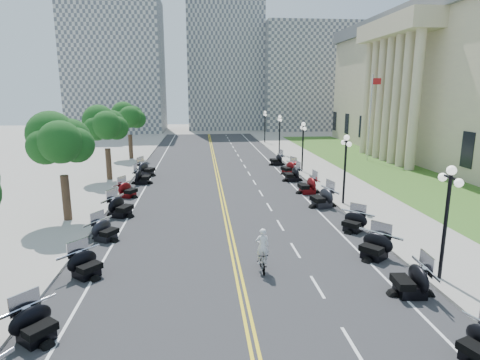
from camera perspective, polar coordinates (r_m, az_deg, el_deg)
name	(u,v)px	position (r m, az deg, el deg)	size (l,w,h in m)	color
ground	(228,227)	(24.51, -1.66, -6.70)	(160.00, 160.00, 0.00)	gray
road	(220,188)	(34.10, -2.83, -1.20)	(16.00, 90.00, 0.01)	#333335
centerline_yellow_a	(219,188)	(34.09, -3.03, -1.19)	(0.12, 90.00, 0.00)	yellow
centerline_yellow_b	(222,188)	(34.10, -2.63, -1.18)	(0.12, 90.00, 0.00)	yellow
edge_line_north	(294,187)	(34.98, 7.70, -0.94)	(0.12, 90.00, 0.00)	white
edge_line_south	(144,190)	(34.40, -13.54, -1.40)	(0.12, 90.00, 0.00)	white
lane_dash_3	(353,345)	(14.50, 15.71, -21.66)	(0.12, 2.00, 0.00)	white
lane_dash_4	(317,287)	(17.75, 10.94, -14.67)	(0.12, 2.00, 0.00)	white
lane_dash_5	(295,250)	(21.26, 7.87, -9.85)	(0.12, 2.00, 0.00)	white
lane_dash_6	(280,225)	(24.91, 5.74, -6.41)	(0.12, 2.00, 0.00)	white
lane_dash_7	(269,207)	(28.66, 4.19, -3.85)	(0.12, 2.00, 0.00)	white
lane_dash_8	(261,193)	(32.47, 3.00, -1.88)	(0.12, 2.00, 0.00)	white
lane_dash_9	(254,182)	(36.32, 2.06, -0.33)	(0.12, 2.00, 0.00)	white
lane_dash_10	(249,174)	(40.20, 1.31, 0.92)	(0.12, 2.00, 0.00)	white
lane_dash_11	(245,166)	(44.10, 0.68, 1.95)	(0.12, 2.00, 0.00)	white
lane_dash_12	(241,160)	(48.02, 0.16, 2.82)	(0.12, 2.00, 0.00)	white
lane_dash_13	(238,155)	(51.95, -0.28, 3.55)	(0.12, 2.00, 0.00)	white
lane_dash_14	(235,151)	(55.89, -0.66, 4.18)	(0.12, 2.00, 0.00)	white
lane_dash_15	(233,147)	(59.83, -0.99, 4.73)	(0.12, 2.00, 0.00)	white
lane_dash_16	(231,144)	(63.79, -1.29, 5.21)	(0.12, 2.00, 0.00)	white
lane_dash_17	(229,141)	(67.75, -1.54, 5.63)	(0.12, 2.00, 0.00)	white
lane_dash_18	(228,138)	(71.71, -1.77, 6.00)	(0.12, 2.00, 0.00)	white
lane_dash_19	(226,136)	(75.68, -1.98, 6.34)	(0.12, 2.00, 0.00)	white
sidewalk_north	(340,185)	(36.12, 14.05, -0.67)	(5.00, 90.00, 0.15)	#9E9991
sidewalk_south	(93,190)	(35.20, -20.17, -1.41)	(5.00, 90.00, 0.15)	#9E9991
lawn	(378,167)	(46.00, 18.98, 1.76)	(9.00, 60.00, 0.10)	#356023
distant_block_a	(117,66)	(86.82, -17.12, 15.18)	(18.00, 14.00, 26.00)	gray
distant_block_b	(225,59)	(91.54, -2.20, 16.79)	(16.00, 12.00, 30.00)	gray
distant_block_c	(308,78)	(91.25, 9.66, 14.13)	(20.00, 14.00, 22.00)	gray
street_lamp_1	(445,224)	(18.99, 27.18, -5.60)	(0.50, 1.20, 4.90)	black
street_lamp_2	(345,170)	(29.45, 14.68, 1.40)	(0.50, 1.20, 4.90)	black
street_lamp_3	(303,147)	(40.76, 8.91, 4.63)	(0.50, 1.20, 4.90)	black
street_lamp_4	(280,135)	(52.38, 5.64, 6.42)	(0.50, 1.20, 4.90)	black
street_lamp_5	(265,127)	(64.15, 3.56, 7.55)	(0.50, 1.20, 4.90)	black
flagpole	(370,119)	(49.25, 18.00, 8.31)	(1.10, 0.20, 10.00)	silver
tree_2	(61,147)	(26.69, -24.07, 4.29)	(4.80, 4.80, 9.20)	#235619
tree_3	(106,129)	(38.19, -18.49, 6.87)	(4.80, 4.80, 9.20)	#235619
tree_4	(129,120)	(49.93, -15.49, 8.22)	(4.80, 4.80, 9.20)	#235619
motorcycle_n_3	(411,279)	(17.89, 23.12, -12.78)	(2.04, 2.04, 1.43)	black
motorcycle_n_4	(375,245)	(20.97, 18.62, -8.72)	(1.99, 1.99, 1.39)	black
motorcycle_n_5	(354,221)	(24.53, 15.85, -5.60)	(1.82, 1.82, 1.27)	black
motorcycle_n_6	(322,197)	(28.98, 11.60, -2.33)	(2.20, 2.20, 1.54)	black
motorcycle_n_7	(308,184)	(32.73, 9.59, -0.61)	(2.13, 2.13, 1.49)	#590A0C
motorcycle_n_8	(292,173)	(37.04, 7.41, 0.96)	(2.09, 2.09, 1.46)	black
motorcycle_n_9	(289,167)	(40.23, 6.93, 1.83)	(1.97, 1.97, 1.38)	#590A0C
motorcycle_n_10	(276,159)	(44.98, 5.21, 3.00)	(2.00, 2.00, 1.40)	black
motorcycle_s_3	(35,323)	(15.44, -27.13, -17.64)	(1.83, 1.83, 1.28)	black
motorcycle_s_4	(86,263)	(19.31, -21.09, -10.95)	(1.83, 1.83, 1.28)	black
motorcycle_s_5	(105,229)	(23.43, -18.62, -6.64)	(1.82, 1.82, 1.27)	black
motorcycle_s_6	(120,206)	(27.45, -16.65, -3.51)	(2.10, 2.10, 1.47)	black
motorcycle_s_7	(128,189)	(32.30, -15.69, -1.24)	(1.87, 1.87, 1.31)	#590A0C
motorcycle_s_8	(142,176)	(36.65, -13.73, 0.58)	(2.09, 2.09, 1.46)	black
motorcycle_s_9	(146,168)	(40.12, -13.19, 1.65)	(2.15, 2.15, 1.50)	black
bicycle	(262,261)	(18.65, 3.16, -11.48)	(0.45, 1.58, 0.95)	#A51414
cyclist_rider	(262,234)	(18.16, 3.21, -7.65)	(0.62, 0.41, 1.70)	white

